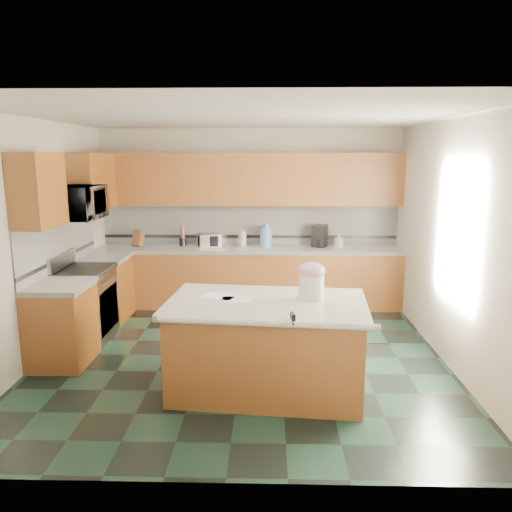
{
  "coord_description": "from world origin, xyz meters",
  "views": [
    {
      "loc": [
        0.3,
        -5.46,
        2.3
      ],
      "look_at": [
        0.15,
        0.35,
        1.12
      ],
      "focal_mm": 35.0,
      "sensor_mm": 36.0,
      "label": 1
    }
  ],
  "objects_px": {
    "knife_block": "(138,238)",
    "toaster_oven": "(209,240)",
    "island_base": "(266,349)",
    "treat_jar": "(312,287)",
    "soap_bottle_island": "(309,278)",
    "island_top": "(267,304)",
    "coffee_maker": "(320,236)"
  },
  "relations": [
    {
      "from": "soap_bottle_island",
      "to": "knife_block",
      "type": "distance_m",
      "value": 3.65
    },
    {
      "from": "toaster_oven",
      "to": "island_top",
      "type": "bearing_deg",
      "value": -95.09
    },
    {
      "from": "knife_block",
      "to": "toaster_oven",
      "type": "distance_m",
      "value": 1.09
    },
    {
      "from": "knife_block",
      "to": "toaster_oven",
      "type": "relative_size",
      "value": 0.73
    },
    {
      "from": "toaster_oven",
      "to": "island_base",
      "type": "bearing_deg",
      "value": -95.09
    },
    {
      "from": "island_base",
      "to": "coffee_maker",
      "type": "relative_size",
      "value": 5.38
    },
    {
      "from": "toaster_oven",
      "to": "coffee_maker",
      "type": "relative_size",
      "value": 1.02
    },
    {
      "from": "island_base",
      "to": "soap_bottle_island",
      "type": "distance_m",
      "value": 0.81
    },
    {
      "from": "island_top",
      "to": "treat_jar",
      "type": "distance_m",
      "value": 0.47
    },
    {
      "from": "island_top",
      "to": "soap_bottle_island",
      "type": "height_order",
      "value": "soap_bottle_island"
    },
    {
      "from": "treat_jar",
      "to": "coffee_maker",
      "type": "distance_m",
      "value": 2.87
    },
    {
      "from": "island_base",
      "to": "island_top",
      "type": "distance_m",
      "value": 0.46
    },
    {
      "from": "island_top",
      "to": "soap_bottle_island",
      "type": "distance_m",
      "value": 0.49
    },
    {
      "from": "island_base",
      "to": "island_top",
      "type": "xyz_separation_m",
      "value": [
        0.0,
        0.0,
        0.46
      ]
    },
    {
      "from": "treat_jar",
      "to": "soap_bottle_island",
      "type": "distance_m",
      "value": 0.1
    },
    {
      "from": "treat_jar",
      "to": "soap_bottle_island",
      "type": "xyz_separation_m",
      "value": [
        -0.02,
        0.07,
        0.07
      ]
    },
    {
      "from": "island_top",
      "to": "knife_block",
      "type": "xyz_separation_m",
      "value": [
        -1.99,
        2.89,
        0.16
      ]
    },
    {
      "from": "island_base",
      "to": "toaster_oven",
      "type": "bearing_deg",
      "value": 112.56
    },
    {
      "from": "island_top",
      "to": "toaster_oven",
      "type": "xyz_separation_m",
      "value": [
        -0.9,
        2.89,
        0.13
      ]
    },
    {
      "from": "coffee_maker",
      "to": "island_top",
      "type": "bearing_deg",
      "value": -82.06
    },
    {
      "from": "island_base",
      "to": "soap_bottle_island",
      "type": "xyz_separation_m",
      "value": [
        0.41,
        0.14,
        0.68
      ]
    },
    {
      "from": "island_top",
      "to": "toaster_oven",
      "type": "distance_m",
      "value": 3.03
    },
    {
      "from": "treat_jar",
      "to": "soap_bottle_island",
      "type": "height_order",
      "value": "soap_bottle_island"
    },
    {
      "from": "island_top",
      "to": "soap_bottle_island",
      "type": "relative_size",
      "value": 4.92
    },
    {
      "from": "island_top",
      "to": "knife_block",
      "type": "height_order",
      "value": "knife_block"
    },
    {
      "from": "island_base",
      "to": "soap_bottle_island",
      "type": "bearing_deg",
      "value": 24.22
    },
    {
      "from": "treat_jar",
      "to": "coffee_maker",
      "type": "xyz_separation_m",
      "value": [
        0.36,
        2.85,
        0.04
      ]
    },
    {
      "from": "island_base",
      "to": "toaster_oven",
      "type": "xyz_separation_m",
      "value": [
        -0.9,
        2.89,
        0.59
      ]
    },
    {
      "from": "treat_jar",
      "to": "knife_block",
      "type": "distance_m",
      "value": 3.72
    },
    {
      "from": "soap_bottle_island",
      "to": "toaster_oven",
      "type": "bearing_deg",
      "value": 110.43
    },
    {
      "from": "knife_block",
      "to": "island_top",
      "type": "bearing_deg",
      "value": -36.77
    },
    {
      "from": "soap_bottle_island",
      "to": "coffee_maker",
      "type": "distance_m",
      "value": 2.81
    }
  ]
}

